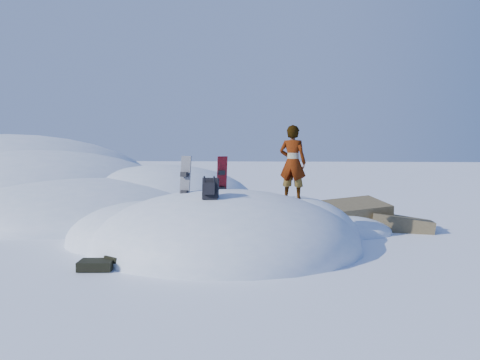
# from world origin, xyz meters

# --- Properties ---
(ground) EXTENTS (120.00, 120.00, 0.00)m
(ground) POSITION_xyz_m (0.00, 0.00, 0.00)
(ground) COLOR white
(ground) RESTS_ON ground
(snow_mound) EXTENTS (8.00, 6.00, 3.00)m
(snow_mound) POSITION_xyz_m (-0.17, 0.24, 0.00)
(snow_mound) COLOR white
(snow_mound) RESTS_ON ground
(snow_ridge) EXTENTS (21.50, 18.50, 6.40)m
(snow_ridge) POSITION_xyz_m (-10.43, 9.85, 0.00)
(snow_ridge) COLOR white
(snow_ridge) RESTS_ON ground
(rock_outcrop) EXTENTS (4.68, 4.41, 1.68)m
(rock_outcrop) POSITION_xyz_m (3.72, 3.01, 0.01)
(rock_outcrop) COLOR brown
(rock_outcrop) RESTS_ON ground
(snowboard_red) EXTENTS (0.32, 0.28, 1.43)m
(snowboard_red) POSITION_xyz_m (-0.11, 0.34, 1.65)
(snowboard_red) COLOR red
(snowboard_red) RESTS_ON snow_mound
(snowboard_dark) EXTENTS (0.35, 0.30, 1.54)m
(snowboard_dark) POSITION_xyz_m (-1.00, -0.17, 1.61)
(snowboard_dark) COLOR black
(snowboard_dark) RESTS_ON snow_mound
(backpack) EXTENTS (0.36, 0.42, 0.60)m
(backpack) POSITION_xyz_m (-0.21, -1.05, 1.62)
(backpack) COLOR black
(backpack) RESTS_ON snow_mound
(gear_pile) EXTENTS (0.94, 0.71, 0.25)m
(gear_pile) POSITION_xyz_m (-2.41, -2.35, 0.12)
(gear_pile) COLOR black
(gear_pile) RESTS_ON ground
(person) EXTENTS (0.84, 0.69, 1.99)m
(person) POSITION_xyz_m (1.75, 0.65, 2.17)
(person) COLOR slate
(person) RESTS_ON snow_mound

